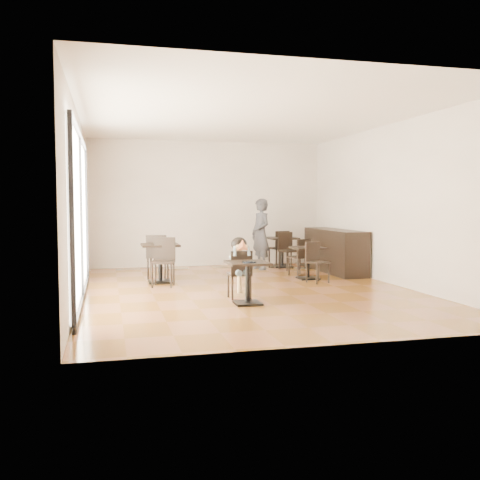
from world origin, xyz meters
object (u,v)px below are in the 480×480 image
object	(u,v)px
child	(239,268)
chair_mid_a	(299,257)
cafe_table_back	(282,252)
child_table	(248,283)
chair_left_b	(163,262)
child_chair	(239,274)
cafe_table_left	(160,263)
chair_left_a	(158,257)
chair_back_b	(289,251)
chair_back_a	(279,248)
adult_patron	(261,234)
chair_mid_b	(318,263)
cafe_table_mid	(308,263)

from	to	relation	value
child	chair_mid_a	world-z (taller)	child
cafe_table_back	child_table	bearing A→B (deg)	-114.67
cafe_table_back	chair_left_b	distance (m)	4.08
chair_mid_a	chair_left_b	xyz separation A→B (m)	(-3.10, -0.85, 0.06)
child_table	child_chair	bearing A→B (deg)	90.00
cafe_table_left	child_chair	bearing A→B (deg)	-62.08
chair_left_a	chair_back_b	bearing A→B (deg)	-151.30
child_chair	child	size ratio (longest dim) A/B	0.79
child_table	chair_back_b	xyz separation A→B (m)	(2.11, 4.05, 0.11)
child_chair	chair_back_a	bearing A→B (deg)	-116.03
child	adult_patron	bearing A→B (deg)	68.69
child_table	chair_mid_b	world-z (taller)	chair_mid_b
child_table	chair_left_a	size ratio (longest dim) A/B	0.72
cafe_table_mid	chair_left_a	distance (m)	3.21
adult_patron	chair_mid_b	xyz separation A→B (m)	(0.51, -2.42, -0.45)
cafe_table_left	chair_back_a	distance (m)	3.92
cafe_table_left	chair_mid_a	distance (m)	3.12
child	cafe_table_mid	world-z (taller)	child
child_table	child	xyz separation A→B (m)	(0.00, 0.55, 0.18)
adult_patron	chair_left_a	distance (m)	2.83
chair_back_a	chair_left_a	bearing A→B (deg)	12.95
child	chair_left_b	size ratio (longest dim) A/B	1.09
cafe_table_back	chair_back_b	distance (m)	0.56
adult_patron	chair_left_b	world-z (taller)	adult_patron
chair_left_b	chair_mid_a	bearing A→B (deg)	29.89
chair_mid_a	chair_back_a	distance (m)	1.90
chair_mid_b	chair_left_b	size ratio (longest dim) A/B	0.87
chair_back_a	cafe_table_back	bearing A→B (deg)	76.05
chair_mid_a	chair_back_a	bearing A→B (deg)	-112.84
chair_mid_a	chair_mid_b	bearing A→B (deg)	71.39
child	chair_mid_a	distance (m)	3.14
chair_left_a	chair_left_b	distance (m)	1.10
cafe_table_mid	chair_mid_a	size ratio (longest dim) A/B	0.83
child_chair	chair_back_b	world-z (taller)	chair_back_b
child_chair	chair_mid_b	xyz separation A→B (m)	(1.97, 1.33, 0.00)
cafe_table_back	chair_back_b	xyz separation A→B (m)	(0.00, -0.55, 0.08)
cafe_table_mid	cafe_table_left	distance (m)	3.11
adult_patron	chair_mid_b	world-z (taller)	adult_patron
adult_patron	cafe_table_mid	bearing A→B (deg)	1.32
cafe_table_mid	cafe_table_back	world-z (taller)	cafe_table_back
chair_mid_b	chair_left_b	world-z (taller)	chair_left_b
child	chair_left_b	bearing A→B (deg)	125.54
adult_patron	chair_back_b	distance (m)	0.81
cafe_table_left	chair_back_a	xyz separation A→B (m)	(3.24, 2.20, 0.06)
cafe_table_back	chair_left_a	distance (m)	3.52
child_chair	cafe_table_back	xyz separation A→B (m)	(2.11, 4.05, -0.03)
cafe_table_left	chair_mid_a	xyz separation A→B (m)	(3.10, 0.30, 0.02)
cafe_table_left	chair_mid_b	distance (m)	3.20
child_chair	chair_mid_a	size ratio (longest dim) A/B	1.00
chair_left_b	chair_left_a	bearing A→B (deg)	104.52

